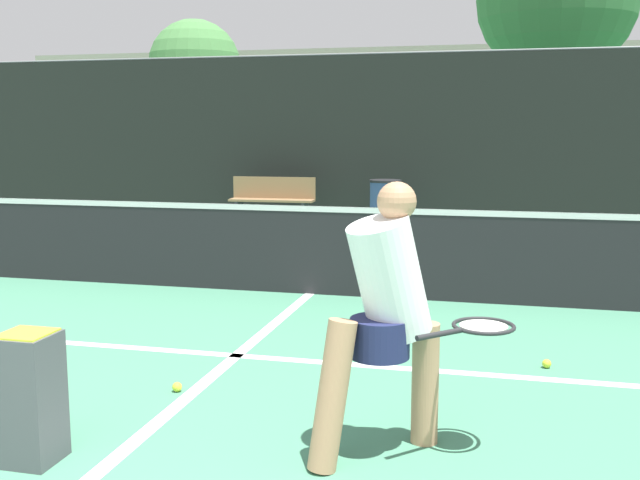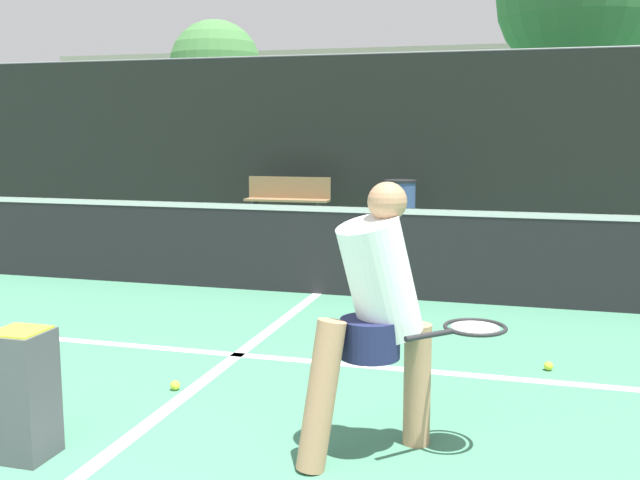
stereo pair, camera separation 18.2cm
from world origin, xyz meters
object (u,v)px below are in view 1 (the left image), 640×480
Objects in this scene: player_practicing at (388,311)px; trash_bin at (385,204)px; courtside_bench at (273,198)px; parked_car at (539,186)px; ball_hopper at (30,395)px.

trash_bin is (-1.46, 9.23, -0.37)m from player_practicing.
courtside_bench is 5.60m from parked_car.
trash_bin is (2.13, -0.15, -0.04)m from courtside_bench.
parked_car is (1.28, 12.16, -0.21)m from player_practicing.
parked_car reaches higher than courtside_bench.
trash_bin is at bearing 87.90° from ball_hopper.
ball_hopper is at bearing -82.23° from courtside_bench.
ball_hopper is (-1.82, -0.55, -0.43)m from player_practicing.
ball_hopper is at bearing -103.68° from parked_car.
ball_hopper is 0.45× the size of courtside_bench.
courtside_bench is (-3.59, 9.39, -0.33)m from player_practicing.
parked_car is at bearing 76.32° from ball_hopper.
parked_car reaches higher than ball_hopper.
player_practicing is 0.94× the size of courtside_bench.
courtside_bench is at bearing 175.87° from trash_bin.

